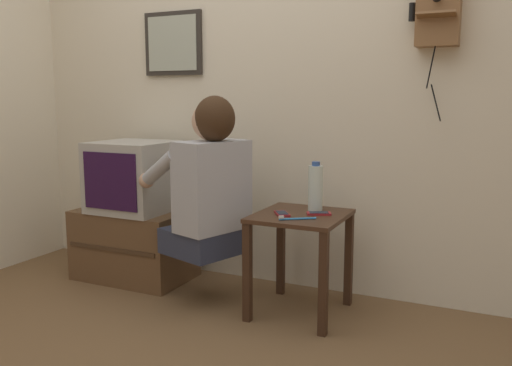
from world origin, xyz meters
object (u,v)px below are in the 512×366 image
television (134,176)px  water_bottle (315,188)px  framed_picture (173,44)px  wall_phone_antique (439,5)px  cell_phone_held (282,214)px  cell_phone_spare (319,213)px  toothbrush (295,218)px  person (209,182)px

television → water_bottle: size_ratio=1.75×
framed_picture → water_bottle: framed_picture is taller
wall_phone_antique → cell_phone_held: wall_phone_antique is taller
water_bottle → television: bearing=-178.4°
television → water_bottle: television is taller
cell_phone_spare → toothbrush: size_ratio=0.85×
television → cell_phone_held: 1.06m
person → cell_phone_spare: size_ratio=6.24×
framed_picture → cell_phone_held: size_ratio=3.07×
person → television: size_ratio=1.87×
television → framed_picture: (0.11, 0.30, 0.82)m
television → cell_phone_held: television is taller
water_bottle → cell_phone_held: bearing=-125.1°
wall_phone_antique → toothbrush: wall_phone_antique is taller
framed_picture → toothbrush: size_ratio=2.55×
person → framed_picture: bearing=66.1°
television → water_bottle: bearing=1.6°
television → cell_phone_held: bearing=-7.6°
toothbrush → cell_phone_held: bearing=17.7°
cell_phone_held → television: bearing=136.7°
person → cell_phone_held: person is taller
framed_picture → water_bottle: bearing=-14.4°
person → water_bottle: 0.57m
framed_picture → toothbrush: (1.04, -0.52, -0.93)m
wall_phone_antique → cell_phone_spare: 1.20m
television → cell_phone_spare: bearing=-2.5°
framed_picture → toothbrush: 1.49m
cell_phone_spare → water_bottle: bearing=-173.8°
person → toothbrush: person is taller
toothbrush → framed_picture: bearing=29.4°
person → water_bottle: bearing=-50.8°
person → framed_picture: framed_picture is taller
toothbrush → cell_phone_spare: bearing=-56.1°
television → person: bearing=-15.2°
person → wall_phone_antique: 1.48m
wall_phone_antique → water_bottle: size_ratio=3.10×
television → wall_phone_antique: size_ratio=0.56×
person → television: bearing=93.0°
television → wall_phone_antique: 1.97m
wall_phone_antique → water_bottle: wall_phone_antique is taller
person → television: (-0.63, 0.17, -0.03)m
framed_picture → cell_phone_held: (0.94, -0.44, -0.93)m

